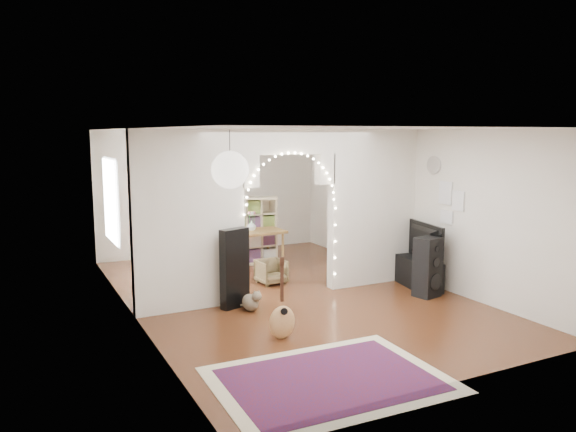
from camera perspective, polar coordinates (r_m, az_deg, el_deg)
name	(u,v)px	position (r m, az deg, el deg)	size (l,w,h in m)	color
floor	(288,294)	(9.35, 0.01, -7.96)	(7.50, 7.50, 0.00)	black
ceiling	(288,129)	(8.97, 0.01, 8.83)	(5.00, 7.50, 0.02)	white
wall_back	(212,192)	(12.50, -7.76, 2.45)	(5.00, 0.02, 2.70)	silver
wall_front	(453,260)	(6.01, 16.37, -4.31)	(5.00, 0.02, 2.70)	silver
wall_left	(131,225)	(8.25, -15.69, -0.86)	(0.02, 7.50, 2.70)	silver
wall_right	(411,205)	(10.41, 12.39, 1.14)	(0.02, 7.50, 2.70)	silver
divider_wall	(288,209)	(9.05, 0.01, 0.73)	(5.00, 0.20, 2.70)	silver
fairy_lights	(292,202)	(8.92, 0.38, 1.43)	(1.64, 0.04, 1.60)	#FFEABF
window	(111,201)	(10.00, -17.56, 1.51)	(0.04, 1.20, 1.40)	white
wall_clock	(434,165)	(9.88, 14.63, 5.04)	(0.31, 0.31, 0.03)	white
picture_frames	(449,203)	(9.63, 16.07, 1.32)	(0.02, 0.50, 0.70)	white
paper_lantern	(230,170)	(6.01, -5.90, 4.68)	(0.40, 0.40, 0.40)	white
ceiling_fan	(241,146)	(10.79, -4.82, 7.15)	(1.10, 1.10, 0.30)	gold
area_rug	(330,380)	(6.30, 4.26, -16.27)	(2.46, 1.84, 0.02)	maroon
guitar_case	(235,268)	(8.56, -5.45, -5.31)	(0.47, 0.16, 1.22)	black
acoustic_guitar	(282,309)	(7.30, -0.62, -9.42)	(0.39, 0.22, 0.92)	#BA804A
tabby_cat	(251,302)	(8.49, -3.77, -8.67)	(0.32, 0.53, 0.35)	brown
floor_speaker	(428,267)	(9.39, 13.99, -5.08)	(0.44, 0.41, 0.97)	black
media_console	(419,273)	(9.94, 13.16, -5.68)	(0.40, 1.00, 0.50)	black
tv	(420,241)	(9.82, 13.27, -2.52)	(1.07, 0.14, 0.62)	black
bookcase	(244,231)	(11.34, -4.46, -1.51)	(1.33, 0.34, 1.37)	#BDAE89
dining_table	(252,234)	(10.98, -3.72, -1.84)	(1.23, 0.85, 0.76)	olive
flower_vase	(252,226)	(10.95, -3.73, -0.98)	(0.18, 0.18, 0.19)	white
dining_chair_left	(209,254)	(11.18, -8.05, -3.86)	(0.58, 0.60, 0.55)	brown
dining_chair_right	(271,272)	(9.94, -1.70, -5.67)	(0.46, 0.48, 0.43)	brown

